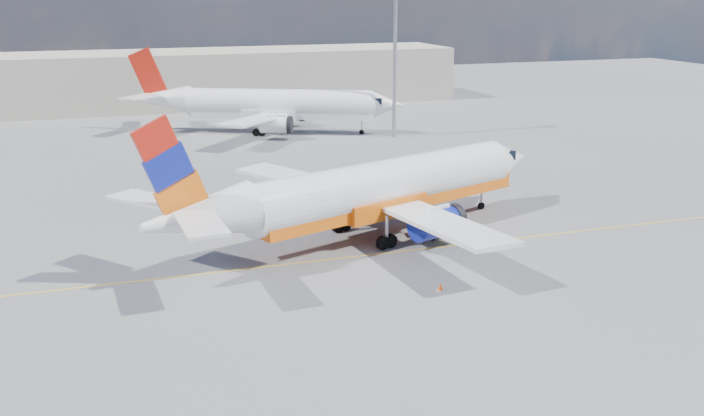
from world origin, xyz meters
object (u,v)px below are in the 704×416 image
object	(u,v)px
main_jet	(374,190)
gse_tug	(442,225)
second_jet	(270,105)
traffic_cone	(440,287)

from	to	relation	value
main_jet	gse_tug	bearing A→B (deg)	-38.74
main_jet	gse_tug	size ratio (longest dim) A/B	12.24
main_jet	gse_tug	world-z (taller)	main_jet
main_jet	second_jet	size ratio (longest dim) A/B	1.04
main_jet	second_jet	bearing A→B (deg)	66.18
second_jet	gse_tug	distance (m)	44.29
traffic_cone	gse_tug	bearing A→B (deg)	64.44
second_jet	traffic_cone	world-z (taller)	second_jet
second_jet	gse_tug	size ratio (longest dim) A/B	11.82
second_jet	gse_tug	bearing A→B (deg)	-62.70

